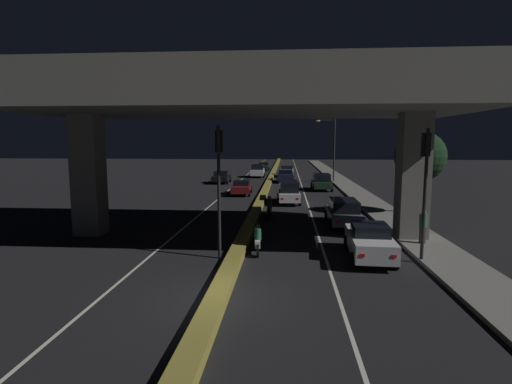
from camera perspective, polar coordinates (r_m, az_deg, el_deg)
The scene contains 23 objects.
ground_plane at distance 13.37m, azimuth -5.30°, elevation -14.97°, with size 200.00×200.00×0.00m, color black.
lane_line_left_inner at distance 47.84m, azimuth -2.81°, elevation 1.20°, with size 0.12×126.00×0.00m, color beige.
lane_line_right_inner at distance 47.50m, azimuth 6.48°, elevation 1.12°, with size 0.12×126.00×0.00m, color beige.
median_divider at distance 47.50m, azimuth 1.82°, elevation 1.37°, with size 0.67×126.00×0.36m, color olive.
sidewalk_right at distance 41.07m, azimuth 13.90°, elevation 0.10°, with size 2.47×126.00×0.17m, color slate.
elevated_overpass at distance 20.88m, azimuth -1.52°, elevation 13.40°, with size 22.69×10.02×9.39m.
traffic_light_left_of_median at distance 17.06m, azimuth -5.30°, elevation 3.28°, with size 0.30×0.49×5.72m.
traffic_light_right_of_median at distance 17.75m, azimuth 23.01°, elevation 2.61°, with size 0.30×0.49×5.59m.
street_lamp at distance 49.95m, azimuth 10.73°, elevation 6.63°, with size 2.41×0.32×7.74m.
car_white_lead at distance 18.03m, azimuth 15.89°, elevation -6.72°, with size 1.99×4.39×1.54m.
car_grey_second at distance 24.61m, azimuth 12.40°, elevation -2.78°, with size 1.96×4.56×1.57m.
car_white_third at distance 32.90m, azimuth 4.69°, elevation 0.07°, with size 1.98×4.51×1.79m.
car_dark_green_fourth at distance 41.95m, azimuth 9.35°, elevation 1.47°, with size 2.10×4.04×1.72m.
car_dark_blue_fifth at distance 49.50m, azimuth 4.25°, elevation 2.29°, with size 2.09×4.07×1.51m.
car_white_sixth at distance 57.41m, azimuth 4.42°, elevation 2.98°, with size 2.06×4.55×1.51m.
car_dark_red_lead_oncoming at distance 38.04m, azimuth -2.06°, elevation 0.67°, with size 1.92×4.36×1.32m.
car_black_second_oncoming at distance 48.54m, azimuth -4.96°, elevation 2.16°, with size 2.04×4.05×1.45m.
car_white_third_oncoming at distance 56.36m, azimuth 0.23°, elevation 3.07°, with size 2.04×4.13×1.80m.
car_dark_green_fourth_oncoming at distance 69.68m, azimuth 1.10°, elevation 3.68°, with size 2.02×4.11×1.36m.
motorcycle_white_filtering_near at distance 18.11m, azimuth 0.24°, elevation -6.94°, with size 0.34×1.73×1.42m.
motorcycle_black_filtering_mid at distance 26.25m, azimuth 1.94°, elevation -2.42°, with size 0.34×2.00×1.52m.
pedestrian_on_sidewalk at distance 20.86m, azimuth 22.75°, elevation -4.55°, with size 0.37×0.37×1.65m.
roadside_tree_kerbside_near at distance 29.37m, azimuth 22.41°, elevation 4.69°, with size 3.40×3.40×5.73m.
Camera 1 is at (2.14, -12.20, 5.06)m, focal length 28.00 mm.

